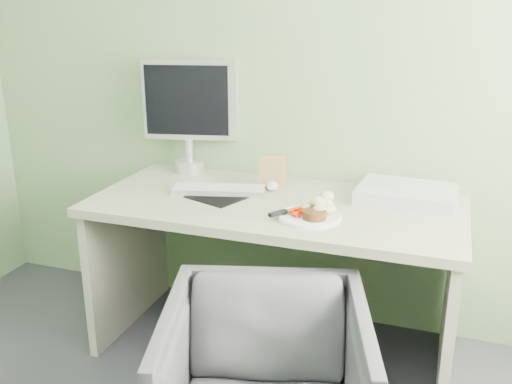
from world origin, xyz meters
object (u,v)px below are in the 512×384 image
(plate, at_px, (309,217))
(desk, at_px, (275,240))
(monitor, at_px, (189,110))
(scanner, at_px, (407,195))

(plate, bearing_deg, desk, 140.95)
(desk, height_order, plate, plate)
(plate, relative_size, monitor, 0.45)
(scanner, distance_m, monitor, 1.13)
(plate, xyz_separation_m, monitor, (-0.74, 0.47, 0.31))
(monitor, bearing_deg, desk, -42.24)
(plate, distance_m, monitor, 0.93)
(desk, height_order, monitor, monitor)
(desk, height_order, scanner, scanner)
(plate, bearing_deg, scanner, 43.17)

